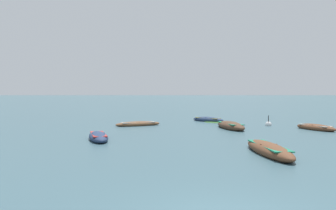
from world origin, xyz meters
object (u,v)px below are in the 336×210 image
object	(u,v)px
rowboat_1	(231,126)
rowboat_3	(208,120)
rowboat_6	(316,128)
rowboat_2	(98,137)
mooring_buoy	(268,124)
rowboat_4	(269,150)
rowboat_5	(138,124)

from	to	relation	value
rowboat_1	rowboat_3	world-z (taller)	rowboat_1
rowboat_6	rowboat_2	bearing A→B (deg)	-158.58
rowboat_2	rowboat_3	xyz separation A→B (m)	(7.27, 12.52, -0.00)
rowboat_1	mooring_buoy	size ratio (longest dim) A/B	4.39
rowboat_4	rowboat_3	bearing A→B (deg)	94.51
rowboat_2	rowboat_1	bearing A→B (deg)	36.36
rowboat_2	rowboat_6	world-z (taller)	rowboat_2
rowboat_1	mooring_buoy	xyz separation A→B (m)	(3.47, 2.33, -0.11)
rowboat_5	mooring_buoy	size ratio (longest dim) A/B	3.79
rowboat_1	rowboat_4	bearing A→B (deg)	-89.39
rowboat_3	rowboat_5	xyz separation A→B (m)	(-6.13, -4.42, -0.03)
rowboat_1	rowboat_5	size ratio (longest dim) A/B	1.16
rowboat_1	rowboat_2	size ratio (longest dim) A/B	1.20
rowboat_1	rowboat_3	bearing A→B (deg)	100.63
rowboat_2	rowboat_5	xyz separation A→B (m)	(1.14, 8.11, -0.03)
rowboat_1	mooring_buoy	bearing A→B (deg)	33.93
rowboat_2	rowboat_5	distance (m)	8.19
rowboat_3	rowboat_4	xyz separation A→B (m)	(1.29, -16.38, 0.02)
rowboat_3	rowboat_5	world-z (taller)	rowboat_3
rowboat_6	rowboat_5	bearing A→B (deg)	169.88
rowboat_2	rowboat_3	bearing A→B (deg)	59.87
rowboat_2	rowboat_5	size ratio (longest dim) A/B	0.97
rowboat_3	mooring_buoy	size ratio (longest dim) A/B	3.26
rowboat_5	mooring_buoy	distance (m)	10.79
rowboat_3	rowboat_6	xyz separation A→B (m)	(7.29, -6.81, -0.00)
rowboat_3	mooring_buoy	xyz separation A→B (m)	(4.65, -3.97, -0.06)
rowboat_4	rowboat_5	distance (m)	14.08
rowboat_2	rowboat_6	xyz separation A→B (m)	(14.55, 5.71, -0.00)
rowboat_5	rowboat_1	bearing A→B (deg)	-14.46
rowboat_3	rowboat_4	distance (m)	16.43
rowboat_4	rowboat_5	world-z (taller)	rowboat_4
rowboat_1	rowboat_3	distance (m)	6.41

